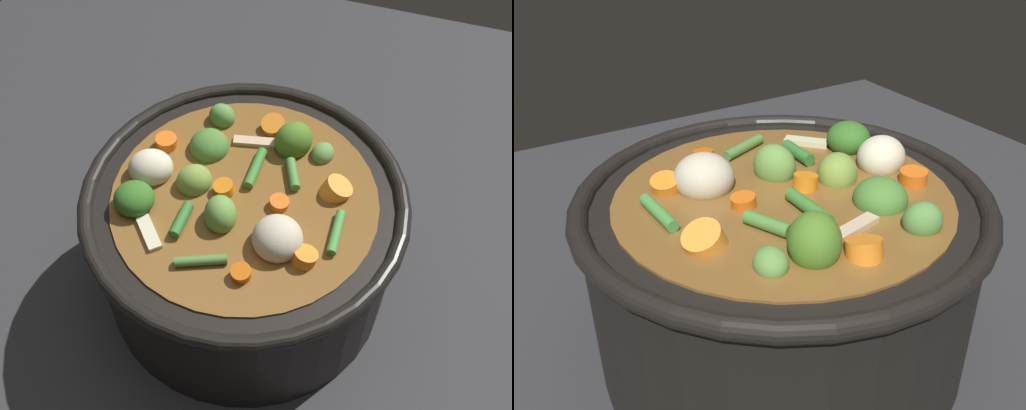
# 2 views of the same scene
# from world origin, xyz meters

# --- Properties ---
(ground_plane) EXTENTS (1.10, 1.10, 0.00)m
(ground_plane) POSITION_xyz_m (0.00, 0.00, 0.00)
(ground_plane) COLOR #2D2D30
(cooking_pot) EXTENTS (0.32, 0.32, 0.18)m
(cooking_pot) POSITION_xyz_m (-0.00, 0.00, 0.08)
(cooking_pot) COLOR black
(cooking_pot) RESTS_ON ground_plane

